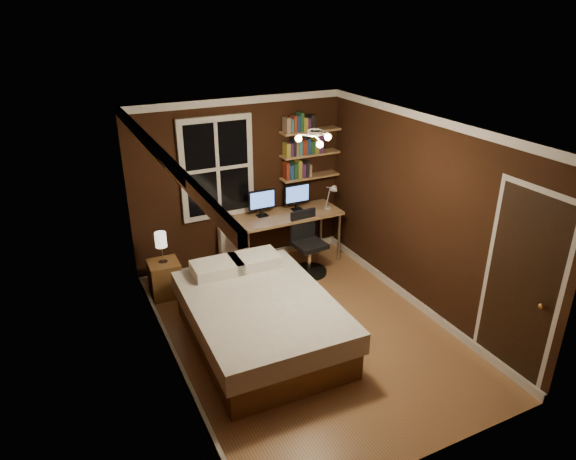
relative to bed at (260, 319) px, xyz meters
name	(u,v)px	position (x,y,z in m)	size (l,w,h in m)	color
floor	(307,333)	(0.58, -0.09, -0.31)	(4.20, 4.20, 0.00)	brown
wall_back	(240,184)	(0.58, 2.01, 0.94)	(3.20, 0.04, 2.50)	black
wall_left	(166,270)	(-1.02, -0.09, 0.94)	(0.04, 4.20, 2.50)	black
wall_right	(422,215)	(2.18, -0.09, 0.94)	(0.04, 4.20, 2.50)	black
ceiling	(311,128)	(0.58, -0.09, 2.19)	(3.20, 4.20, 0.02)	white
window	(217,168)	(0.23, 1.97, 1.24)	(1.06, 0.06, 1.46)	silver
door	(520,289)	(2.17, -1.64, 0.71)	(0.03, 0.82, 2.05)	black
door_knob	(542,306)	(2.13, -1.94, 0.69)	(0.06, 0.06, 0.06)	#B68142
ceiling_fixture	(315,140)	(0.58, -0.19, 2.09)	(0.44, 0.44, 0.18)	beige
bookshelf_lower	(310,176)	(1.66, 1.89, 0.94)	(0.92, 0.22, 0.03)	#A37B4F
books_row_lower	(310,168)	(1.66, 1.89, 1.07)	(0.42, 0.16, 0.23)	maroon
bookshelf_middle	(310,154)	(1.66, 1.89, 1.29)	(0.92, 0.22, 0.03)	#A37B4F
books_row_middle	(310,145)	(1.66, 1.89, 1.42)	(0.60, 0.16, 0.23)	navy
bookshelf_upper	(311,131)	(1.66, 1.89, 1.64)	(0.92, 0.22, 0.03)	#A37B4F
books_row_upper	(311,122)	(1.66, 1.89, 1.77)	(0.48, 0.16, 0.23)	#224F26
bed	(260,319)	(0.00, 0.00, 0.00)	(1.60, 2.19, 0.73)	brown
nightstand	(165,279)	(-0.74, 1.54, -0.06)	(0.40, 0.40, 0.50)	brown
bedside_lamp	(162,248)	(-0.74, 1.54, 0.40)	(0.15, 0.15, 0.43)	beige
radiator	(234,247)	(0.40, 1.89, 0.02)	(0.44, 0.15, 0.66)	beige
desk	(285,218)	(1.13, 1.67, 0.43)	(1.70, 0.64, 0.81)	#A37B4F
monitor_left	(262,203)	(0.80, 1.76, 0.69)	(0.42, 0.12, 0.40)	black
monitor_right	(297,197)	(1.37, 1.76, 0.69)	(0.42, 0.12, 0.40)	black
desk_lamp	(331,196)	(1.82, 1.52, 0.71)	(0.14, 0.32, 0.44)	silver
office_chair	(308,251)	(1.31, 1.27, 0.04)	(0.51, 0.51, 0.93)	black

